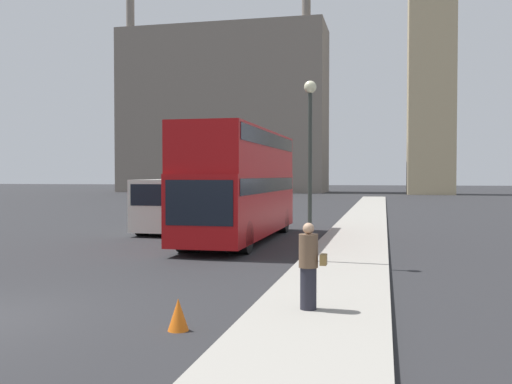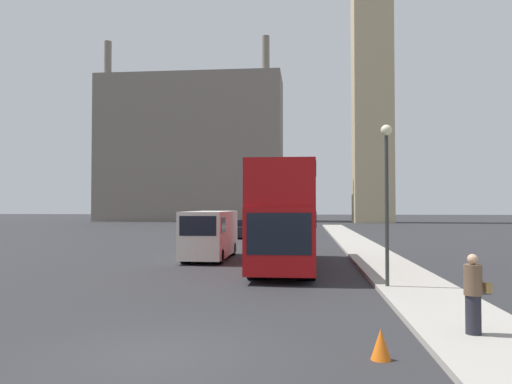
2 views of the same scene
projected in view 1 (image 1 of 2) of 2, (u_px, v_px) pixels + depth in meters
name	position (u px, v px, depth m)	size (l,w,h in m)	color
sidewalk_strip	(308.00, 337.00, 9.02)	(2.59, 120.00, 0.15)	#9E998E
building_block_distant	(224.00, 111.00, 92.59)	(33.20, 10.82, 32.05)	slate
red_double_decker_bus	(241.00, 180.00, 22.92)	(2.55, 10.71, 4.41)	#A80F11
white_van	(174.00, 204.00, 26.73)	(2.04, 6.00, 2.46)	silver
pedestrian	(309.00, 266.00, 10.56)	(0.52, 0.36, 1.61)	#23232D
street_lamp	(310.00, 141.00, 16.49)	(0.36, 0.36, 5.23)	#2D332D
parked_sedan	(256.00, 201.00, 43.69)	(1.90, 4.77, 1.54)	black
traffic_cone	(178.00, 314.00, 9.68)	(0.36, 0.36, 0.55)	orange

